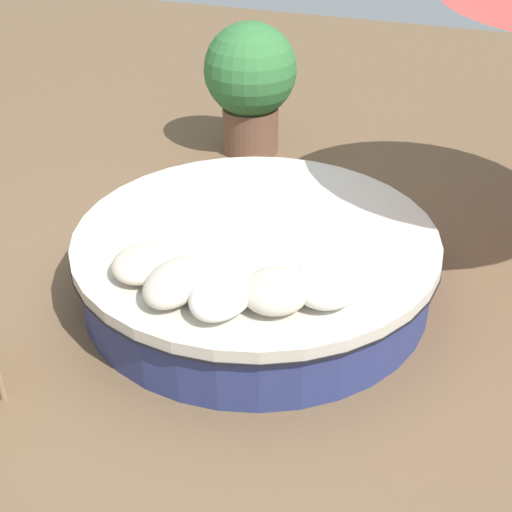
# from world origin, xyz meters

# --- Properties ---
(ground_plane) EXTENTS (16.00, 16.00, 0.00)m
(ground_plane) POSITION_xyz_m (0.00, 0.00, 0.00)
(ground_plane) COLOR brown
(round_bed) EXTENTS (2.46, 2.46, 0.47)m
(round_bed) POSITION_xyz_m (0.00, 0.00, 0.24)
(round_bed) COLOR navy
(round_bed) RESTS_ON ground_plane
(throw_pillow_0) EXTENTS (0.45, 0.40, 0.15)m
(throw_pillow_0) POSITION_xyz_m (-0.70, 0.44, 0.55)
(throw_pillow_0) COLOR beige
(throw_pillow_0) RESTS_ON round_bed
(throw_pillow_1) EXTENTS (0.51, 0.33, 0.17)m
(throw_pillow_1) POSITION_xyz_m (-0.82, 0.17, 0.56)
(throw_pillow_1) COLOR beige
(throw_pillow_1) RESTS_ON round_bed
(throw_pillow_2) EXTENTS (0.54, 0.35, 0.18)m
(throw_pillow_2) POSITION_xyz_m (-0.82, -0.13, 0.57)
(throw_pillow_2) COLOR white
(throw_pillow_2) RESTS_ON round_bed
(throw_pillow_3) EXTENTS (0.42, 0.39, 0.18)m
(throw_pillow_3) POSITION_xyz_m (-0.70, -0.40, 0.57)
(throw_pillow_3) COLOR beige
(throw_pillow_3) RESTS_ON round_bed
(throw_pillow_4) EXTENTS (0.44, 0.38, 0.20)m
(throw_pillow_4) POSITION_xyz_m (-0.54, -0.65, 0.57)
(throw_pillow_4) COLOR white
(throw_pillow_4) RESTS_ON round_bed
(planter) EXTENTS (0.88, 0.88, 1.26)m
(planter) POSITION_xyz_m (2.23, 0.94, 0.72)
(planter) COLOR brown
(planter) RESTS_ON ground_plane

